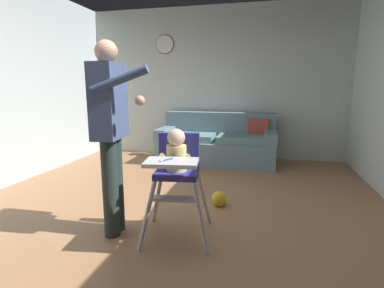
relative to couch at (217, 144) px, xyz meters
The scene contains 7 objects.
ground 2.53m from the couch, 93.57° to the right, with size 6.34×7.58×0.10m, color #A1714B.
wall_far 1.18m from the couch, 106.71° to the left, with size 5.54×0.06×2.76m, color silver.
couch is the anchor object (origin of this frame).
high_chair 2.78m from the couch, 88.57° to the right, with size 0.68×0.79×0.98m.
adult_standing 2.93m from the couch, 100.15° to the right, with size 0.55×0.50×1.69m.
toy_ball 2.02m from the couch, 80.52° to the right, with size 0.17×0.17×0.17m, color gold.
wall_clock 2.14m from the couch, 156.62° to the left, with size 0.35×0.04×0.35m.
Camera 1 is at (0.93, -2.65, 1.31)m, focal length 28.16 mm.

